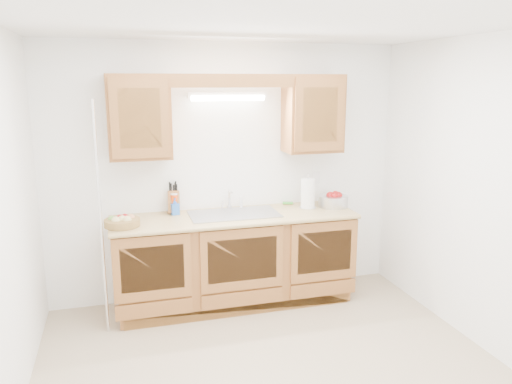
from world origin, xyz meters
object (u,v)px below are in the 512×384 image
object	(u,v)px
fruit_basket	(122,221)
knife_block	(174,201)
apple_bowl	(333,200)
paper_towel	(308,194)

from	to	relation	value
fruit_basket	knife_block	world-z (taller)	knife_block
apple_bowl	knife_block	bearing A→B (deg)	173.02
fruit_basket	knife_block	xyz separation A→B (m)	(0.49, 0.33, 0.07)
fruit_basket	paper_towel	distance (m)	1.80
fruit_basket	knife_block	bearing A→B (deg)	34.35
knife_block	paper_towel	bearing A→B (deg)	1.19
fruit_basket	paper_towel	size ratio (longest dim) A/B	1.16
knife_block	apple_bowl	size ratio (longest dim) A/B	0.96
fruit_basket	paper_towel	bearing A→B (deg)	4.76
knife_block	paper_towel	size ratio (longest dim) A/B	0.88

